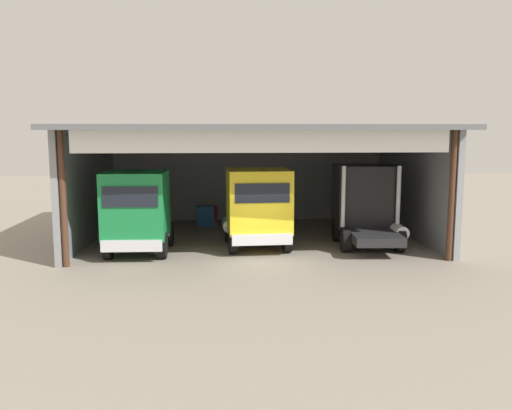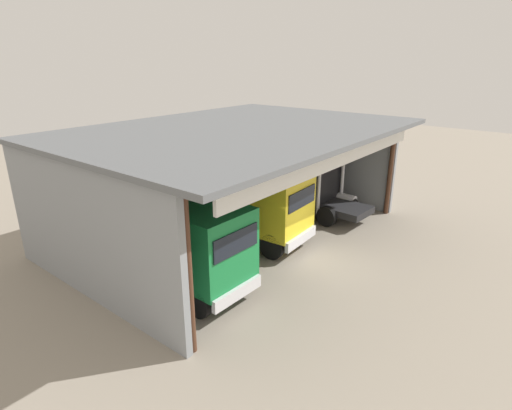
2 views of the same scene
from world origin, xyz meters
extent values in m
plane|color=gray|center=(0.00, 0.00, 0.00)|extent=(80.00, 80.00, 0.00)
cube|color=gray|center=(0.00, 10.05, 2.49)|extent=(14.89, 0.24, 4.97)
cube|color=gray|center=(-7.44, 5.03, 2.49)|extent=(0.24, 10.05, 4.97)
cube|color=gray|center=(7.44, 5.03, 2.49)|extent=(0.24, 10.05, 4.97)
cube|color=slate|center=(0.00, 4.46, 5.07)|extent=(15.49, 11.19, 0.20)
cylinder|color=#4C2D1E|center=(-7.19, 0.15, 2.49)|extent=(0.24, 0.24, 4.97)
cylinder|color=#4C2D1E|center=(7.19, 0.15, 2.49)|extent=(0.24, 0.24, 4.97)
cube|color=white|center=(0.00, -0.45, 4.62)|extent=(13.40, 0.12, 0.90)
cube|color=#197F3D|center=(-4.84, 1.68, 2.07)|extent=(2.43, 2.44, 2.58)
cube|color=black|center=(-4.86, 0.46, 2.52)|extent=(2.04, 0.10, 0.77)
cube|color=silver|center=(-4.86, 0.43, 0.68)|extent=(2.28, 0.20, 0.44)
cube|color=#232326|center=(-4.80, 3.50, 0.71)|extent=(1.85, 3.33, 0.36)
cylinder|color=silver|center=(-3.73, 3.01, 1.78)|extent=(0.18, 0.18, 2.49)
cylinder|color=silver|center=(-5.89, 3.05, 1.78)|extent=(0.18, 0.18, 2.49)
cylinder|color=silver|center=(-5.89, 3.21, 0.83)|extent=(0.58, 1.21, 0.56)
cylinder|color=black|center=(-3.80, 1.18, 0.53)|extent=(0.32, 1.07, 1.07)
cylinder|color=black|center=(-5.89, 1.22, 0.53)|extent=(0.32, 1.07, 1.07)
cylinder|color=black|center=(-3.76, 3.48, 0.53)|extent=(0.32, 1.07, 1.07)
cylinder|color=black|center=(-5.85, 3.51, 0.53)|extent=(0.32, 1.07, 1.07)
cube|color=yellow|center=(0.02, 2.36, 2.09)|extent=(2.65, 2.52, 2.56)
cube|color=black|center=(0.09, 1.15, 2.54)|extent=(2.14, 0.18, 0.77)
cube|color=silver|center=(0.09, 1.12, 0.72)|extent=(2.40, 0.29, 0.44)
cube|color=#232326|center=(-0.07, 4.10, 0.75)|extent=(2.06, 3.28, 0.36)
cylinder|color=silver|center=(1.08, 3.76, 1.97)|extent=(0.18, 0.18, 2.82)
cylinder|color=silver|center=(-1.18, 3.64, 1.97)|extent=(0.18, 0.18, 2.82)
cylinder|color=silver|center=(-1.19, 3.74, 0.87)|extent=(0.63, 1.23, 0.56)
cylinder|color=black|center=(1.16, 1.94, 0.57)|extent=(0.36, 1.15, 1.13)
cylinder|color=black|center=(-1.06, 1.82, 0.57)|extent=(0.36, 1.15, 1.13)
cylinder|color=black|center=(1.04, 4.16, 0.57)|extent=(0.36, 1.15, 1.13)
cylinder|color=black|center=(-1.18, 4.04, 0.57)|extent=(0.36, 1.15, 1.13)
cube|color=black|center=(4.75, 3.47, 2.11)|extent=(2.65, 2.22, 2.68)
cube|color=black|center=(4.81, 4.53, 2.58)|extent=(2.16, 0.17, 0.80)
cube|color=silver|center=(4.81, 4.56, 0.67)|extent=(2.42, 0.29, 0.44)
cube|color=#232326|center=(4.66, 1.74, 0.70)|extent=(2.07, 3.24, 0.36)
cylinder|color=silver|center=(3.55, 2.33, 2.01)|extent=(0.18, 0.18, 2.98)
cylinder|color=silver|center=(5.84, 2.21, 2.01)|extent=(0.18, 0.18, 2.98)
cylinder|color=silver|center=(5.82, 1.98, 0.82)|extent=(0.62, 1.23, 0.56)
cylinder|color=black|center=(3.65, 3.94, 0.52)|extent=(0.35, 1.05, 1.03)
cylinder|color=black|center=(5.90, 3.82, 0.52)|extent=(0.35, 1.05, 1.03)
cylinder|color=black|center=(3.54, 1.80, 0.52)|extent=(0.35, 1.05, 1.03)
cylinder|color=black|center=(5.78, 1.68, 0.52)|extent=(0.35, 1.05, 1.03)
cylinder|color=#B21E19|center=(-2.03, 9.36, 0.44)|extent=(0.58, 0.58, 0.88)
cube|color=#1E59A5|center=(-2.31, 8.39, 0.50)|extent=(0.90, 0.60, 1.00)
camera|label=1|loc=(-1.50, -19.41, 5.01)|focal=37.67mm
camera|label=2|loc=(-13.80, -7.47, 8.08)|focal=28.98mm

